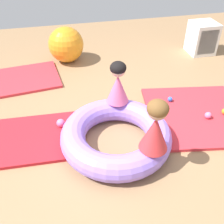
{
  "coord_description": "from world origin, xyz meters",
  "views": [
    {
      "loc": [
        -0.6,
        -2.22,
        2.11
      ],
      "look_at": [
        -0.08,
        0.06,
        0.32
      ],
      "focal_mm": 41.9,
      "sensor_mm": 36.0,
      "label": 1
    }
  ],
  "objects_px": {
    "inflatable_cushion": "(116,135)",
    "play_ball_pink_second": "(61,123)",
    "child_in_pink": "(118,83)",
    "storage_cube": "(203,38)",
    "exercise_ball_large": "(66,45)",
    "child_in_red": "(156,126)",
    "play_ball_blue": "(170,99)",
    "play_ball_pink": "(208,115)"
  },
  "relations": [
    {
      "from": "inflatable_cushion",
      "to": "exercise_ball_large",
      "type": "relative_size",
      "value": 2.05
    },
    {
      "from": "child_in_pink",
      "to": "exercise_ball_large",
      "type": "relative_size",
      "value": 0.86
    },
    {
      "from": "child_in_pink",
      "to": "exercise_ball_large",
      "type": "bearing_deg",
      "value": -95.14
    },
    {
      "from": "child_in_red",
      "to": "play_ball_pink",
      "type": "height_order",
      "value": "child_in_red"
    },
    {
      "from": "play_ball_pink",
      "to": "play_ball_pink_second",
      "type": "distance_m",
      "value": 1.83
    },
    {
      "from": "inflatable_cushion",
      "to": "child_in_pink",
      "type": "height_order",
      "value": "child_in_pink"
    },
    {
      "from": "storage_cube",
      "to": "play_ball_pink",
      "type": "bearing_deg",
      "value": -115.32
    },
    {
      "from": "child_in_red",
      "to": "storage_cube",
      "type": "bearing_deg",
      "value": 3.5
    },
    {
      "from": "play_ball_pink_second",
      "to": "exercise_ball_large",
      "type": "relative_size",
      "value": 0.17
    },
    {
      "from": "play_ball_pink_second",
      "to": "child_in_pink",
      "type": "bearing_deg",
      "value": 3.97
    },
    {
      "from": "play_ball_pink",
      "to": "storage_cube",
      "type": "xyz_separation_m",
      "value": [
        0.88,
        1.86,
        0.2
      ]
    },
    {
      "from": "play_ball_pink",
      "to": "exercise_ball_large",
      "type": "distance_m",
      "value": 2.62
    },
    {
      "from": "play_ball_blue",
      "to": "child_in_red",
      "type": "bearing_deg",
      "value": -122.34
    },
    {
      "from": "play_ball_blue",
      "to": "play_ball_pink_second",
      "type": "bearing_deg",
      "value": -172.4
    },
    {
      "from": "play_ball_blue",
      "to": "storage_cube",
      "type": "bearing_deg",
      "value": 49.61
    },
    {
      "from": "child_in_red",
      "to": "child_in_pink",
      "type": "distance_m",
      "value": 0.86
    },
    {
      "from": "inflatable_cushion",
      "to": "play_ball_blue",
      "type": "bearing_deg",
      "value": 33.85
    },
    {
      "from": "inflatable_cushion",
      "to": "play_ball_pink_second",
      "type": "xyz_separation_m",
      "value": [
        -0.59,
        0.41,
        -0.05
      ]
    },
    {
      "from": "inflatable_cushion",
      "to": "exercise_ball_large",
      "type": "bearing_deg",
      "value": 98.71
    },
    {
      "from": "exercise_ball_large",
      "to": "child_in_pink",
      "type": "bearing_deg",
      "value": -75.13
    },
    {
      "from": "child_in_red",
      "to": "play_ball_blue",
      "type": "bearing_deg",
      "value": 8.41
    },
    {
      "from": "play_ball_pink_second",
      "to": "inflatable_cushion",
      "type": "bearing_deg",
      "value": -34.97
    },
    {
      "from": "child_in_pink",
      "to": "storage_cube",
      "type": "distance_m",
      "value": 2.53
    },
    {
      "from": "exercise_ball_large",
      "to": "storage_cube",
      "type": "distance_m",
      "value": 2.46
    },
    {
      "from": "inflatable_cushion",
      "to": "child_in_pink",
      "type": "relative_size",
      "value": 2.37
    },
    {
      "from": "child_in_red",
      "to": "play_ball_pink",
      "type": "bearing_deg",
      "value": -19.25
    },
    {
      "from": "play_ball_pink_second",
      "to": "storage_cube",
      "type": "relative_size",
      "value": 0.18
    },
    {
      "from": "child_in_red",
      "to": "play_ball_blue",
      "type": "height_order",
      "value": "child_in_red"
    },
    {
      "from": "play_ball_blue",
      "to": "exercise_ball_large",
      "type": "bearing_deg",
      "value": 127.53
    },
    {
      "from": "play_ball_blue",
      "to": "play_ball_pink_second",
      "type": "relative_size",
      "value": 0.67
    },
    {
      "from": "play_ball_blue",
      "to": "storage_cube",
      "type": "xyz_separation_m",
      "value": [
        1.2,
        1.41,
        0.21
      ]
    },
    {
      "from": "exercise_ball_large",
      "to": "play_ball_pink",
      "type": "bearing_deg",
      "value": -52.92
    },
    {
      "from": "play_ball_blue",
      "to": "exercise_ball_large",
      "type": "relative_size",
      "value": 0.11
    },
    {
      "from": "play_ball_blue",
      "to": "play_ball_pink_second",
      "type": "height_order",
      "value": "play_ball_pink_second"
    },
    {
      "from": "child_in_red",
      "to": "play_ball_blue",
      "type": "distance_m",
      "value": 1.27
    },
    {
      "from": "play_ball_blue",
      "to": "play_ball_pink",
      "type": "bearing_deg",
      "value": -54.61
    },
    {
      "from": "inflatable_cushion",
      "to": "play_ball_pink_second",
      "type": "height_order",
      "value": "inflatable_cushion"
    },
    {
      "from": "exercise_ball_large",
      "to": "child_in_red",
      "type": "bearing_deg",
      "value": -76.75
    },
    {
      "from": "child_in_red",
      "to": "child_in_pink",
      "type": "xyz_separation_m",
      "value": [
        -0.15,
        0.85,
        -0.02
      ]
    },
    {
      "from": "exercise_ball_large",
      "to": "storage_cube",
      "type": "relative_size",
      "value": 1.08
    },
    {
      "from": "inflatable_cushion",
      "to": "child_in_red",
      "type": "height_order",
      "value": "child_in_red"
    },
    {
      "from": "storage_cube",
      "to": "child_in_red",
      "type": "bearing_deg",
      "value": -127.25
    }
  ]
}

